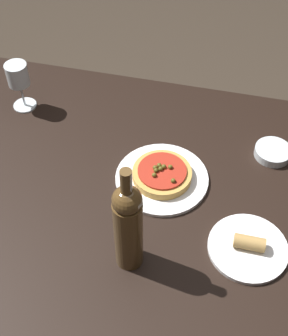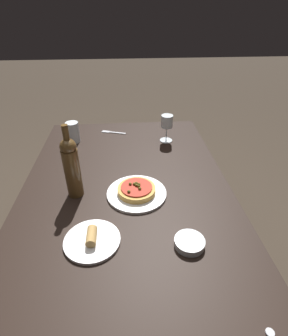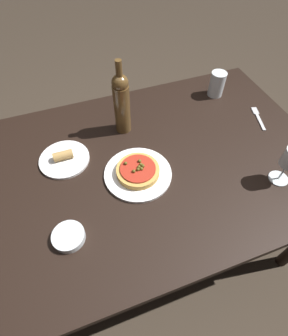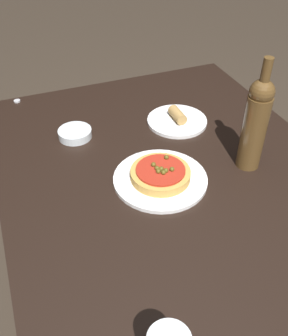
{
  "view_description": "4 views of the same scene",
  "coord_description": "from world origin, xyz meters",
  "px_view_note": "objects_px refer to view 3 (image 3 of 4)",
  "views": [
    {
      "loc": [
        0.24,
        -0.81,
        1.77
      ],
      "look_at": [
        0.04,
        0.01,
        0.81
      ],
      "focal_mm": 50.0,
      "sensor_mm": 36.0,
      "label": 1
    },
    {
      "loc": [
        1.02,
        0.01,
        1.48
      ],
      "look_at": [
        0.03,
        0.08,
        0.83
      ],
      "focal_mm": 28.0,
      "sensor_mm": 36.0,
      "label": 2
    },
    {
      "loc": [
        0.27,
        0.65,
        1.57
      ],
      "look_at": [
        0.06,
        0.07,
        0.79
      ],
      "focal_mm": 28.0,
      "sensor_mm": 36.0,
      "label": 3
    },
    {
      "loc": [
        -0.7,
        0.4,
        1.47
      ],
      "look_at": [
        0.13,
        0.08,
        0.75
      ],
      "focal_mm": 42.0,
      "sensor_mm": 36.0,
      "label": 4
    }
  ],
  "objects_px": {
    "dining_table": "(152,172)",
    "dinner_plate": "(138,174)",
    "side_bowl": "(69,237)",
    "water_cup": "(217,84)",
    "fork": "(258,117)",
    "pizza": "(138,170)",
    "side_plate": "(64,159)",
    "wine_bottle": "(122,103)"
  },
  "relations": [
    {
      "from": "pizza",
      "to": "side_bowl",
      "type": "distance_m",
      "value": 0.35
    },
    {
      "from": "pizza",
      "to": "water_cup",
      "type": "relative_size",
      "value": 1.37
    },
    {
      "from": "dining_table",
      "to": "pizza",
      "type": "xyz_separation_m",
      "value": [
        0.08,
        0.05,
        0.1
      ]
    },
    {
      "from": "dinner_plate",
      "to": "water_cup",
      "type": "relative_size",
      "value": 2.16
    },
    {
      "from": "dining_table",
      "to": "wine_bottle",
      "type": "distance_m",
      "value": 0.33
    },
    {
      "from": "wine_bottle",
      "to": "fork",
      "type": "distance_m",
      "value": 0.67
    },
    {
      "from": "dining_table",
      "to": "side_bowl",
      "type": "height_order",
      "value": "side_bowl"
    },
    {
      "from": "dinner_plate",
      "to": "wine_bottle",
      "type": "relative_size",
      "value": 0.8
    },
    {
      "from": "side_plate",
      "to": "pizza",
      "type": "bearing_deg",
      "value": 146.26
    },
    {
      "from": "dining_table",
      "to": "pizza",
      "type": "distance_m",
      "value": 0.14
    },
    {
      "from": "fork",
      "to": "side_plate",
      "type": "bearing_deg",
      "value": 104.01
    },
    {
      "from": "fork",
      "to": "water_cup",
      "type": "bearing_deg",
      "value": 41.88
    },
    {
      "from": "side_bowl",
      "to": "side_plate",
      "type": "xyz_separation_m",
      "value": [
        -0.04,
        -0.35,
        -0.0
      ]
    },
    {
      "from": "dining_table",
      "to": "fork",
      "type": "bearing_deg",
      "value": -171.97
    },
    {
      "from": "pizza",
      "to": "side_bowl",
      "type": "xyz_separation_m",
      "value": [
        0.31,
        0.17,
        -0.01
      ]
    },
    {
      "from": "dinner_plate",
      "to": "side_bowl",
      "type": "distance_m",
      "value": 0.35
    },
    {
      "from": "dining_table",
      "to": "side_bowl",
      "type": "relative_size",
      "value": 13.25
    },
    {
      "from": "wine_bottle",
      "to": "side_bowl",
      "type": "bearing_deg",
      "value": 53.54
    },
    {
      "from": "dining_table",
      "to": "dinner_plate",
      "type": "relative_size",
      "value": 5.4
    },
    {
      "from": "water_cup",
      "to": "fork",
      "type": "bearing_deg",
      "value": 114.82
    },
    {
      "from": "pizza",
      "to": "side_bowl",
      "type": "relative_size",
      "value": 1.56
    },
    {
      "from": "dining_table",
      "to": "water_cup",
      "type": "height_order",
      "value": "water_cup"
    },
    {
      "from": "fork",
      "to": "side_plate",
      "type": "distance_m",
      "value": 0.92
    },
    {
      "from": "side_bowl",
      "to": "side_plate",
      "type": "distance_m",
      "value": 0.35
    },
    {
      "from": "water_cup",
      "to": "side_bowl",
      "type": "xyz_separation_m",
      "value": [
        0.86,
        0.54,
        -0.05
      ]
    },
    {
      "from": "wine_bottle",
      "to": "water_cup",
      "type": "xyz_separation_m",
      "value": [
        -0.53,
        -0.09,
        -0.09
      ]
    },
    {
      "from": "wine_bottle",
      "to": "water_cup",
      "type": "relative_size",
      "value": 2.71
    },
    {
      "from": "dining_table",
      "to": "wine_bottle",
      "type": "relative_size",
      "value": 4.3
    },
    {
      "from": "water_cup",
      "to": "side_plate",
      "type": "xyz_separation_m",
      "value": [
        0.82,
        0.18,
        -0.05
      ]
    },
    {
      "from": "wine_bottle",
      "to": "water_cup",
      "type": "bearing_deg",
      "value": -170.76
    },
    {
      "from": "dinner_plate",
      "to": "side_plate",
      "type": "height_order",
      "value": "side_plate"
    },
    {
      "from": "dinner_plate",
      "to": "water_cup",
      "type": "xyz_separation_m",
      "value": [
        -0.55,
        -0.36,
        0.06
      ]
    },
    {
      "from": "pizza",
      "to": "wine_bottle",
      "type": "xyz_separation_m",
      "value": [
        -0.03,
        -0.27,
        0.12
      ]
    },
    {
      "from": "pizza",
      "to": "side_plate",
      "type": "bearing_deg",
      "value": -33.74
    },
    {
      "from": "fork",
      "to": "side_plate",
      "type": "height_order",
      "value": "side_plate"
    },
    {
      "from": "wine_bottle",
      "to": "side_bowl",
      "type": "distance_m",
      "value": 0.58
    },
    {
      "from": "fork",
      "to": "side_plate",
      "type": "xyz_separation_m",
      "value": [
        0.92,
        -0.05,
        0.01
      ]
    },
    {
      "from": "water_cup",
      "to": "dinner_plate",
      "type": "bearing_deg",
      "value": 33.16
    },
    {
      "from": "side_bowl",
      "to": "side_plate",
      "type": "bearing_deg",
      "value": -96.86
    },
    {
      "from": "pizza",
      "to": "fork",
      "type": "height_order",
      "value": "pizza"
    },
    {
      "from": "wine_bottle",
      "to": "side_bowl",
      "type": "relative_size",
      "value": 3.08
    },
    {
      "from": "dinner_plate",
      "to": "side_plate",
      "type": "bearing_deg",
      "value": -33.76
    }
  ]
}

